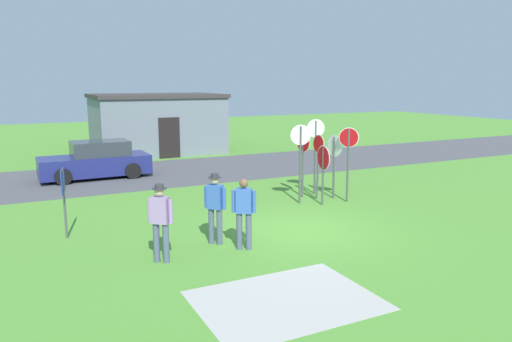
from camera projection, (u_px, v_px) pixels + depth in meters
name	position (u px, v px, depth m)	size (l,w,h in m)	color
ground_plane	(299.00, 230.00, 12.72)	(80.00, 80.00, 0.00)	#518E33
street_asphalt	(185.00, 171.00, 21.26)	(60.00, 6.40, 0.01)	#4C4C51
concrete_path	(286.00, 300.00, 8.62)	(3.20, 2.40, 0.01)	#ADAAA3
building_background	(157.00, 123.00, 26.66)	(6.88, 4.93, 3.24)	slate
parked_car_on_street	(96.00, 161.00, 19.63)	(4.34, 2.10, 1.51)	navy
stop_sign_rear_right	(300.00, 151.00, 15.26)	(0.61, 0.25, 2.55)	#474C4C
stop_sign_tallest	(323.00, 165.00, 15.12)	(0.09, 0.79, 1.92)	#474C4C
stop_sign_low_front	(303.00, 151.00, 16.14)	(0.07, 0.78, 2.33)	#474C4C
stop_sign_rear_left	(334.00, 155.00, 15.97)	(0.11, 0.73, 2.15)	#474C4C
stop_sign_leaning_left	(318.00, 156.00, 15.92)	(0.15, 0.61, 2.17)	#474C4C
stop_sign_leaning_right	(348.00, 153.00, 15.48)	(0.46, 0.47, 2.44)	#474C4C
stop_sign_far_back	(315.00, 145.00, 16.59)	(0.61, 0.21, 2.62)	#474C4C
person_holding_notes	(215.00, 204.00, 11.47)	(0.41, 0.45, 1.74)	#4C5670
person_in_dark_shirt	(244.00, 210.00, 11.10)	(0.49, 0.38, 1.69)	#4C5670
person_in_teal	(160.00, 218.00, 10.28)	(0.46, 0.40, 1.74)	#4C5670
info_panel_leftmost	(64.00, 191.00, 11.85)	(0.14, 0.59, 1.77)	#4C4C51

